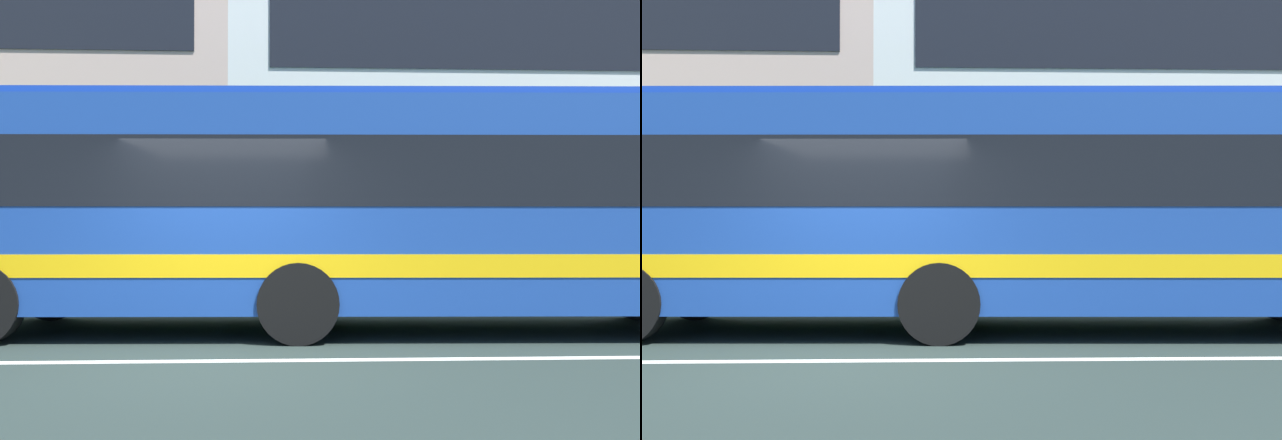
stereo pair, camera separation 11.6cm
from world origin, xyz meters
The scene contains 5 objects.
ground_plane centered at (0.00, 0.00, 0.00)m, with size 160.00×160.00×0.00m, color #25312D.
lane_centre_line centered at (0.00, 0.00, 0.00)m, with size 60.00×0.16×0.01m, color silver.
hedge_row_far centered at (-1.40, 5.58, 0.42)m, with size 15.99×1.10×0.85m, color #27612B.
apartment_block_right centered at (11.60, 14.01, 5.41)m, with size 24.46×10.79×10.82m.
transit_bus centered at (1.64, 2.15, 1.76)m, with size 11.16×2.94×3.19m.
Camera 1 is at (0.81, -7.33, 1.41)m, focal length 38.44 mm.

